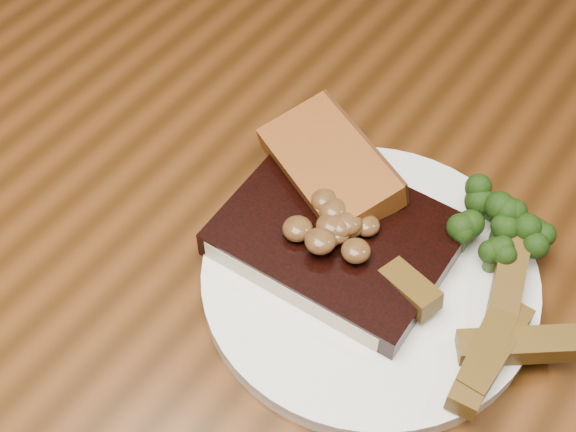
% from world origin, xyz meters
% --- Properties ---
extents(dining_table, '(1.60, 0.90, 0.75)m').
position_xyz_m(dining_table, '(0.00, 0.00, 0.66)').
color(dining_table, '#4A270E').
rests_on(dining_table, ground).
extents(plate, '(0.31, 0.31, 0.01)m').
position_xyz_m(plate, '(0.07, 0.01, 0.76)').
color(plate, white).
rests_on(plate, dining_table).
extents(steak, '(0.18, 0.14, 0.03)m').
position_xyz_m(steak, '(0.04, 0.02, 0.77)').
color(steak, black).
rests_on(steak, plate).
extents(steak_bone, '(0.15, 0.02, 0.02)m').
position_xyz_m(steak_bone, '(0.04, -0.04, 0.77)').
color(steak_bone, beige).
rests_on(steak_bone, plate).
extents(mushroom_pile, '(0.07, 0.07, 0.03)m').
position_xyz_m(mushroom_pile, '(0.04, 0.02, 0.80)').
color(mushroom_pile, brown).
rests_on(mushroom_pile, steak).
extents(garlic_bread, '(0.14, 0.11, 0.03)m').
position_xyz_m(garlic_bread, '(0.00, 0.06, 0.77)').
color(garlic_bread, '#9C4F1C').
rests_on(garlic_bread, plate).
extents(potato_wedges, '(0.11, 0.11, 0.02)m').
position_xyz_m(potato_wedges, '(0.15, 0.01, 0.77)').
color(potato_wedges, brown).
rests_on(potato_wedges, plate).
extents(broccoli_cluster, '(0.06, 0.06, 0.04)m').
position_xyz_m(broccoli_cluster, '(0.14, 0.09, 0.78)').
color(broccoli_cluster, '#1A340B').
rests_on(broccoli_cluster, plate).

